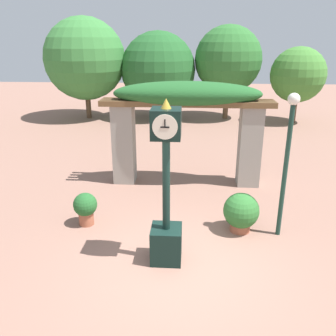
% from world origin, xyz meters
% --- Properties ---
extents(ground_plane, '(60.00, 60.00, 0.00)m').
position_xyz_m(ground_plane, '(0.00, 0.00, 0.00)').
color(ground_plane, '#8E6656').
extents(pedestal_clock, '(0.60, 0.60, 3.22)m').
position_xyz_m(pedestal_clock, '(-0.30, 0.18, 1.32)').
color(pedestal_clock, black).
rests_on(pedestal_clock, ground).
extents(pergola, '(4.96, 1.23, 3.05)m').
position_xyz_m(pergola, '(0.00, 4.27, 2.20)').
color(pergola, gray).
rests_on(pergola, ground).
extents(potted_plant_near_left, '(0.56, 0.56, 0.80)m').
position_xyz_m(potted_plant_near_left, '(-2.30, 1.49, 0.45)').
color(potted_plant_near_left, '#9E563D').
rests_on(potted_plant_near_left, ground).
extents(potted_plant_near_right, '(0.81, 0.81, 0.92)m').
position_xyz_m(potted_plant_near_right, '(1.31, 1.42, 0.48)').
color(potted_plant_near_right, '#9E563D').
rests_on(potted_plant_near_right, ground).
extents(lamp_post, '(0.25, 0.25, 3.17)m').
position_xyz_m(lamp_post, '(2.15, 1.33, 1.99)').
color(lamp_post, '#19382D').
rests_on(lamp_post, ground).
extents(tree_line, '(14.54, 4.37, 5.29)m').
position_xyz_m(tree_line, '(-1.66, 13.50, 2.90)').
color(tree_line, brown).
rests_on(tree_line, ground).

